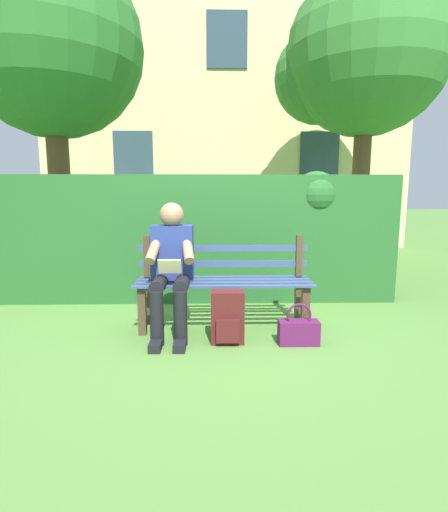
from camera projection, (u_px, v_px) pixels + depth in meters
ground at (224, 328)px, 3.72m from camera, size 60.00×60.00×0.00m
park_bench at (224, 283)px, 3.70m from camera, size 1.65×0.45×0.88m
person_seated at (171, 265)px, 3.51m from camera, size 0.44×0.73×1.20m
hedge_backdrop at (200, 235)px, 4.73m from camera, size 4.67×0.67×1.54m
tree at (45, 51)px, 5.71m from camera, size 2.81×2.68×4.78m
building_facade at (225, 100)px, 10.23m from camera, size 8.60×3.14×7.50m
backpack at (228, 317)px, 3.34m from camera, size 0.28×0.25×0.46m
handbag at (299, 331)px, 3.31m from camera, size 0.34×0.15×0.36m
tree_far at (359, 59)px, 6.55m from camera, size 2.84×2.71×4.96m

